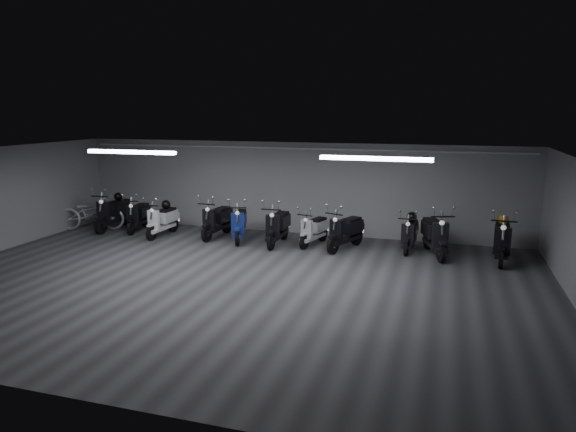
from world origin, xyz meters
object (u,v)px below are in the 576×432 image
(scooter_2, at_px, (162,215))
(helmet_3, at_px, (118,196))
(helmet_2, at_px, (166,204))
(scooter_8, at_px, (410,229))
(scooter_3, at_px, (217,215))
(scooter_4, at_px, (239,218))
(helmet_1, at_px, (412,217))
(helmet_0, at_px, (503,220))
(scooter_10, at_px, (502,234))
(scooter_9, at_px, (435,228))
(scooter_5, at_px, (278,221))
(bicycle, at_px, (91,209))
(scooter_0, at_px, (113,207))
(scooter_6, at_px, (314,225))
(scooter_7, at_px, (346,226))
(scooter_1, at_px, (138,211))

(scooter_2, relative_size, helmet_3, 6.68)
(scooter_2, xyz_separation_m, helmet_2, (0.01, 0.24, 0.29))
(scooter_8, distance_m, helmet_2, 7.27)
(scooter_3, height_order, scooter_4, scooter_3)
(helmet_1, bearing_deg, helmet_0, -7.71)
(scooter_10, height_order, helmet_3, scooter_10)
(scooter_9, bearing_deg, scooter_5, 164.68)
(scooter_4, bearing_deg, scooter_3, 150.12)
(scooter_3, distance_m, helmet_0, 7.94)
(scooter_8, distance_m, helmet_1, 0.37)
(scooter_3, height_order, bicycle, scooter_3)
(scooter_0, height_order, bicycle, scooter_0)
(scooter_3, xyz_separation_m, scooter_5, (2.01, -0.28, 0.01))
(scooter_6, bearing_deg, scooter_5, -152.10)
(scooter_2, distance_m, scooter_8, 7.28)
(scooter_3, height_order, scooter_9, scooter_9)
(scooter_4, relative_size, scooter_5, 0.97)
(helmet_1, distance_m, helmet_3, 9.20)
(scooter_2, xyz_separation_m, scooter_8, (7.27, 0.48, -0.03))
(scooter_4, xyz_separation_m, scooter_8, (4.84, 0.29, -0.06))
(scooter_5, relative_size, helmet_0, 7.40)
(scooter_10, bearing_deg, scooter_3, -177.22)
(scooter_7, height_order, bicycle, scooter_7)
(scooter_8, relative_size, scooter_10, 0.85)
(scooter_4, height_order, scooter_5, scooter_5)
(scooter_4, distance_m, scooter_10, 7.12)
(scooter_9, bearing_deg, scooter_7, 165.36)
(scooter_2, bearing_deg, helmet_2, 90.00)
(scooter_7, distance_m, helmet_3, 7.51)
(scooter_8, height_order, scooter_10, scooter_10)
(scooter_5, xyz_separation_m, scooter_6, (0.99, 0.22, -0.10))
(scooter_0, relative_size, scooter_2, 1.13)
(scooter_2, relative_size, helmet_1, 6.25)
(scooter_1, height_order, scooter_2, scooter_1)
(helmet_0, xyz_separation_m, helmet_1, (-2.29, 0.31, -0.12))
(scooter_9, relative_size, helmet_3, 7.52)
(scooter_6, relative_size, scooter_10, 0.82)
(scooter_2, xyz_separation_m, scooter_3, (1.64, 0.37, 0.04))
(scooter_3, relative_size, helmet_1, 6.65)
(helmet_0, xyz_separation_m, helmet_3, (-11.48, 0.19, 0.01))
(scooter_4, bearing_deg, scooter_10, -17.33)
(scooter_1, bearing_deg, scooter_4, -14.25)
(scooter_1, bearing_deg, scooter_3, -11.45)
(scooter_2, xyz_separation_m, scooter_9, (7.92, 0.21, 0.08))
(scooter_0, height_order, scooter_8, scooter_0)
(scooter_5, height_order, scooter_7, scooter_5)
(scooter_0, relative_size, scooter_1, 1.12)
(bicycle, height_order, helmet_2, bicycle)
(scooter_7, bearing_deg, scooter_8, 33.53)
(scooter_1, bearing_deg, helmet_2, -19.06)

